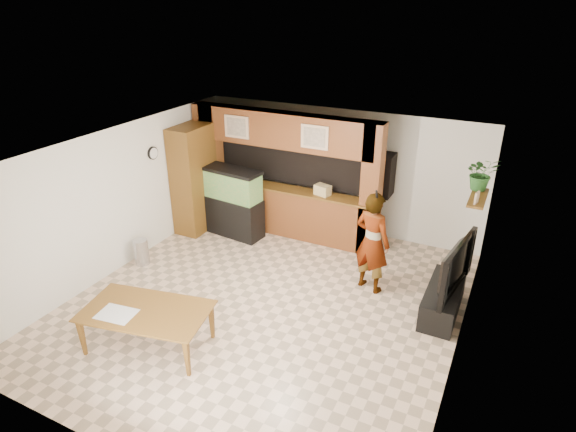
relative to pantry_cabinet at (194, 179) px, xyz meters
The scene contains 20 objects.
floor 3.45m from the pantry_cabinet, 34.15° to the right, with size 6.50×6.50×0.00m, color #D2B092.
ceiling 3.58m from the pantry_cabinet, 34.15° to the right, with size 6.50×6.50×0.00m, color white.
wall_back 3.05m from the pantry_cabinet, 27.72° to the left, with size 6.00×6.00×0.00m, color silver.
wall_left 1.86m from the pantry_cabinet, 99.30° to the right, with size 6.50×6.50×0.00m, color silver.
wall_right 5.99m from the pantry_cabinet, 17.81° to the right, with size 6.50×6.50×0.00m, color silver.
partition 1.94m from the pantry_cabinet, 24.69° to the left, with size 4.20×0.99×2.60m.
wall_clock 1.16m from the pantry_cabinet, 107.72° to the right, with size 0.05×0.25×0.25m.
wall_shelf 5.58m from the pantry_cabinet, ahead, with size 0.25×0.90×0.04m, color brown.
pantry_cabinet is the anchor object (origin of this frame).
trash_can 1.94m from the pantry_cabinet, 90.80° to the right, with size 0.27×0.27×0.50m, color #B2B2B7.
aquarium 0.95m from the pantry_cabinet, ahead, with size 1.32×0.49×1.46m.
tv_stand 5.48m from the pantry_cabinet, ahead, with size 0.51×1.38×0.46m, color black.
television 5.41m from the pantry_cabinet, ahead, with size 1.43×0.19×0.83m, color black.
photo_frame 5.60m from the pantry_cabinet, ahead, with size 0.03×0.14×0.19m, color tan.
potted_plant 5.61m from the pantry_cabinet, ahead, with size 0.51×0.44×0.57m, color #275D25.
person 4.14m from the pantry_cabinet, ahead, with size 0.65×0.43×1.79m, color #8E724E.
microphone 4.26m from the pantry_cabinet, 10.57° to the right, with size 0.03×0.03×0.15m, color black.
dining_table 4.01m from the pantry_cabinet, 64.10° to the right, with size 1.78×0.99×0.63m, color brown.
newspaper_a 4.04m from the pantry_cabinet, 69.39° to the right, with size 0.52×0.38×0.01m, color silver.
counter_box 2.74m from the pantry_cabinet, 13.07° to the left, with size 0.31×0.20×0.20m, color tan.
Camera 1 is at (3.28, -5.77, 4.66)m, focal length 30.00 mm.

